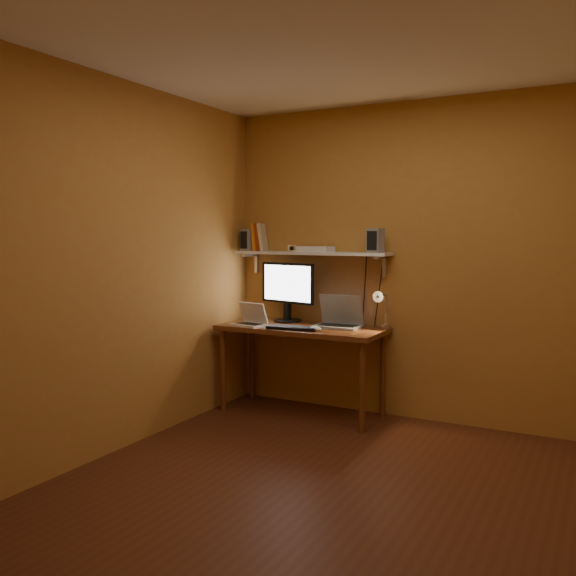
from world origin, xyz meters
The scene contains 14 objects.
room centered at (0.00, 0.00, 1.30)m, with size 3.44×3.24×2.64m.
desk centered at (-0.95, 1.28, 0.66)m, with size 1.40×0.60×0.75m.
wall_shelf centered at (-0.95, 1.47, 1.36)m, with size 1.40×0.25×0.21m.
monitor centered at (-1.19, 1.47, 1.04)m, with size 0.57×0.30×0.52m.
laptop centered at (-0.66, 1.40, 0.82)m, with size 0.38×0.28×0.27m.
netbook centered at (-1.35, 1.11, 0.80)m, with size 0.30×0.24×0.20m.
keyboard centered at (-0.94, 1.11, 0.76)m, with size 0.42×0.14×0.02m, color black.
mouse centered at (-0.75, 1.12, 0.77)m, with size 0.10×0.06×0.04m, color white.
desk_lamp centered at (-0.29, 1.41, 0.96)m, with size 0.09×0.23×0.38m.
speaker_left centered at (-1.59, 1.47, 1.47)m, with size 0.11×0.11×0.20m, color gray.
speaker_right centered at (-0.37, 1.46, 1.47)m, with size 0.11×0.11×0.20m, color gray.
books centered at (-1.50, 1.50, 1.50)m, with size 0.16×0.18×0.25m.
shelf_camera centered at (-1.10, 1.41, 1.40)m, with size 0.10×0.06×0.06m.
router centered at (-0.92, 1.48, 1.40)m, with size 0.29×0.19×0.05m, color white.
Camera 1 is at (1.33, -3.27, 1.52)m, focal length 38.00 mm.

